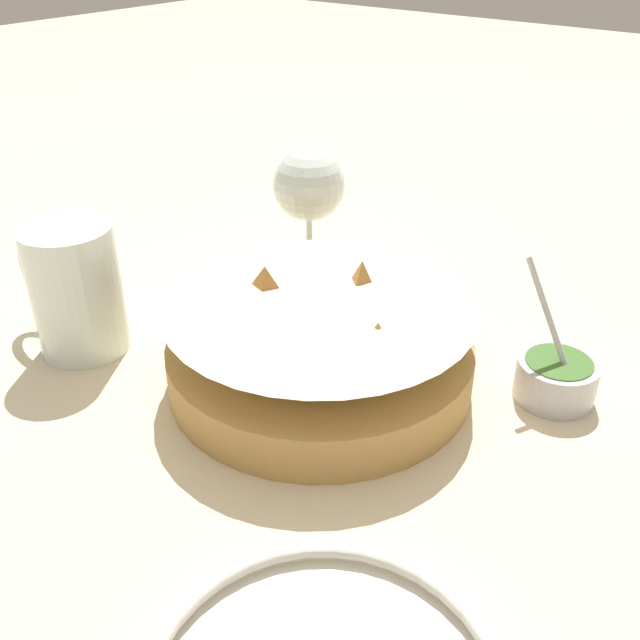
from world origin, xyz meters
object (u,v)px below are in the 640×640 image
(food_basket, at_px, (320,347))
(beer_mug, at_px, (76,294))
(sauce_cup, at_px, (556,377))
(wine_glass, at_px, (309,189))

(food_basket, xyz_separation_m, beer_mug, (0.20, 0.09, 0.02))
(sauce_cup, height_order, beer_mug, same)
(sauce_cup, relative_size, beer_mug, 0.95)
(food_basket, bearing_deg, beer_mug, 23.85)
(food_basket, height_order, sauce_cup, sauce_cup)
(food_basket, relative_size, beer_mug, 2.06)
(beer_mug, bearing_deg, food_basket, -156.15)
(wine_glass, relative_size, beer_mug, 1.09)
(food_basket, bearing_deg, wine_glass, -49.18)
(sauce_cup, distance_m, beer_mug, 0.41)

